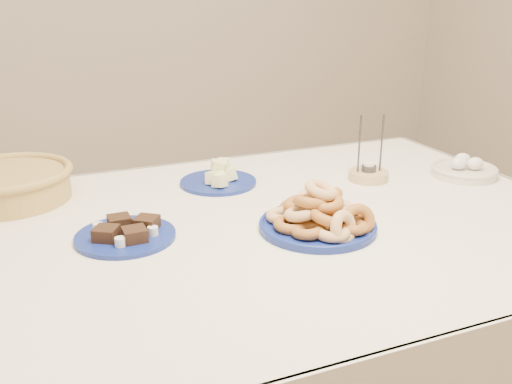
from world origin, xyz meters
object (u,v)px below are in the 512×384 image
Objects in this scene: melon_plate at (219,178)px; brownie_plate at (126,233)px; donut_platter at (320,217)px; egg_bowl at (464,170)px; dining_table at (248,264)px; candle_holder at (368,174)px; wicker_basket at (8,183)px.

melon_plate reaches higher than brownie_plate.
egg_bowl is (0.59, 0.19, -0.01)m from donut_platter.
dining_table is 0.50m from candle_holder.
dining_table is at bearing 146.89° from donut_platter.
candle_holder reaches higher than dining_table.
wicker_basket is at bearing 166.34° from egg_bowl.
egg_bowl is at bearing 17.47° from donut_platter.
dining_table is 0.31m from brownie_plate.
wicker_basket is at bearing 143.50° from donut_platter.
brownie_plate is 1.02m from egg_bowl.
wicker_basket reaches higher than brownie_plate.
candle_holder is (0.42, -0.13, -0.00)m from melon_plate.
egg_bowl is (0.28, -0.08, 0.00)m from candle_holder.
egg_bowl is (0.70, -0.21, 0.00)m from melon_plate.
melon_plate is (0.04, 0.31, 0.13)m from dining_table.
candle_holder is (0.97, -0.23, -0.03)m from wicker_basket.
dining_table is 8.79× the size of candle_holder.
donut_platter reaches higher than wicker_basket.
dining_table is 5.02× the size of donut_platter.
egg_bowl is at bearing -16.97° from melon_plate.
candle_holder reaches higher than melon_plate.
dining_table is at bearing -158.95° from candle_holder.
egg_bowl is (0.74, 0.09, 0.13)m from dining_table.
donut_platter is at bearing -162.53° from egg_bowl.
candle_holder is at bearing 40.88° from donut_platter.
egg_bowl is at bearing -13.66° from wicker_basket.
egg_bowl is (1.26, -0.31, -0.03)m from wicker_basket.
donut_platter is 1.52× the size of melon_plate.
candle_holder reaches higher than egg_bowl.
wicker_basket reaches higher than egg_bowl.
wicker_basket reaches higher than melon_plate.
candle_holder is (0.31, 0.27, -0.01)m from donut_platter.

